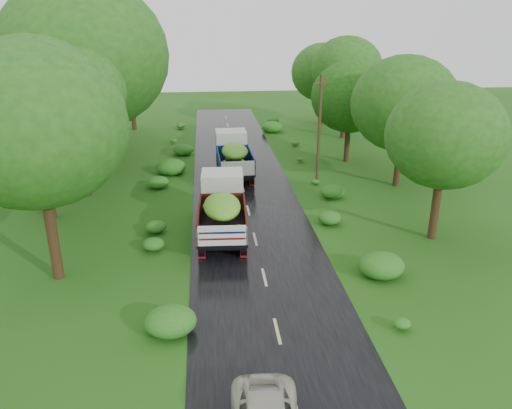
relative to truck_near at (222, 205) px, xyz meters
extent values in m
plane|color=#214C10|center=(1.61, -8.99, -1.56)|extent=(120.00, 120.00, 0.00)
cube|color=black|center=(1.61, -3.99, -1.55)|extent=(6.50, 80.00, 0.02)
cube|color=#BFB78C|center=(1.61, -8.99, -1.54)|extent=(0.12, 1.60, 0.00)
cube|color=#BFB78C|center=(1.61, -4.99, -1.54)|extent=(0.12, 1.60, 0.00)
cube|color=#BFB78C|center=(1.61, -0.99, -1.54)|extent=(0.12, 1.60, 0.00)
cube|color=#BFB78C|center=(1.61, 3.01, -1.54)|extent=(0.12, 1.60, 0.00)
cube|color=#BFB78C|center=(1.61, 7.01, -1.54)|extent=(0.12, 1.60, 0.00)
cube|color=#BFB78C|center=(1.61, 11.01, -1.54)|extent=(0.12, 1.60, 0.00)
cube|color=#BFB78C|center=(1.61, 15.01, -1.54)|extent=(0.12, 1.60, 0.00)
cube|color=#BFB78C|center=(1.61, 19.01, -1.54)|extent=(0.12, 1.60, 0.00)
cube|color=#BFB78C|center=(1.61, 23.01, -1.54)|extent=(0.12, 1.60, 0.00)
cube|color=#BFB78C|center=(1.61, 27.01, -1.54)|extent=(0.12, 1.60, 0.00)
cube|color=#BFB78C|center=(1.61, 31.01, -1.54)|extent=(0.12, 1.60, 0.00)
cube|color=black|center=(-0.01, -0.33, -0.89)|extent=(2.03, 5.84, 0.29)
cylinder|color=black|center=(-0.91, 1.81, -1.05)|extent=(0.33, 1.04, 1.02)
cylinder|color=black|center=(1.07, 1.72, -1.05)|extent=(0.33, 1.04, 1.02)
cylinder|color=black|center=(-1.07, -1.59, -1.05)|extent=(0.33, 1.04, 1.02)
cylinder|color=black|center=(0.92, -1.68, -1.05)|extent=(0.33, 1.04, 1.02)
cylinder|color=black|center=(-1.11, -2.64, -1.05)|extent=(0.33, 1.04, 1.02)
cylinder|color=black|center=(0.87, -2.73, -1.05)|extent=(0.33, 1.04, 1.02)
cube|color=maroon|center=(-1.13, -2.98, -1.27)|extent=(0.35, 0.06, 0.46)
cube|color=maroon|center=(0.85, -3.07, -1.27)|extent=(0.35, 0.06, 0.46)
cube|color=silver|center=(0.09, 1.97, 0.22)|extent=(2.35, 2.05, 1.94)
cube|color=black|center=(-0.06, -1.40, -0.67)|extent=(2.55, 4.50, 0.16)
cube|color=#47130C|center=(-1.20, -1.35, -0.10)|extent=(0.28, 4.40, 0.97)
cube|color=#47130C|center=(1.07, -1.45, -0.10)|extent=(0.28, 4.40, 0.97)
cube|color=#47130C|center=(0.03, 0.76, -0.10)|extent=(2.36, 0.19, 0.97)
cube|color=silver|center=(-0.16, -3.56, -0.10)|extent=(2.36, 0.19, 0.97)
ellipsoid|color=#408017|center=(-0.06, -1.40, 0.51)|extent=(2.14, 3.78, 1.02)
cube|color=black|center=(1.20, 10.02, -0.90)|extent=(1.89, 5.76, 0.28)
cylinder|color=black|center=(0.16, 12.07, -1.05)|extent=(0.31, 1.02, 1.02)
cylinder|color=black|center=(2.13, 12.12, -1.05)|extent=(0.31, 1.02, 1.02)
cylinder|color=black|center=(0.25, 8.69, -1.05)|extent=(0.31, 1.02, 1.02)
cylinder|color=black|center=(2.22, 8.74, -1.05)|extent=(0.31, 1.02, 1.02)
cylinder|color=black|center=(0.27, 7.65, -1.05)|extent=(0.31, 1.02, 1.02)
cylinder|color=black|center=(2.24, 7.70, -1.05)|extent=(0.31, 1.02, 1.02)
cube|color=maroon|center=(0.28, 7.31, -1.27)|extent=(0.35, 0.05, 0.46)
cube|color=maroon|center=(2.25, 7.36, -1.27)|extent=(0.35, 0.05, 0.46)
cube|color=silver|center=(1.14, 12.30, 0.21)|extent=(2.29, 1.98, 1.93)
cube|color=black|center=(1.22, 8.95, -0.67)|extent=(2.44, 4.42, 0.16)
cube|color=navy|center=(0.10, 8.92, -0.11)|extent=(0.19, 4.37, 0.96)
cube|color=navy|center=(2.35, 8.98, -0.11)|extent=(0.19, 4.37, 0.96)
cube|color=navy|center=(1.17, 11.09, -0.11)|extent=(2.34, 0.14, 0.96)
cube|color=silver|center=(1.28, 6.81, -0.11)|extent=(2.34, 0.14, 0.96)
ellipsoid|color=#408017|center=(1.22, 8.95, 0.50)|extent=(2.05, 3.72, 1.02)
cylinder|color=#382616|center=(6.64, 7.21, 2.11)|extent=(0.26, 0.26, 7.33)
cube|color=#382616|center=(6.64, 7.21, 5.22)|extent=(1.21, 0.59, 0.09)
cylinder|color=black|center=(-7.41, -4.01, 2.27)|extent=(0.46, 0.46, 7.66)
ellipsoid|color=#12480D|center=(-7.41, -4.01, 5.19)|extent=(3.83, 3.83, 3.44)
cylinder|color=black|center=(-9.53, 2.97, 2.14)|extent=(0.46, 0.46, 7.40)
ellipsoid|color=#12480D|center=(-9.53, 2.97, 4.95)|extent=(3.93, 3.93, 3.54)
cylinder|color=black|center=(-8.32, 6.69, 2.11)|extent=(0.46, 0.46, 7.33)
ellipsoid|color=#12480D|center=(-8.32, 6.69, 4.89)|extent=(3.47, 3.47, 3.13)
cylinder|color=black|center=(-8.82, 12.56, 3.09)|extent=(0.50, 0.50, 9.29)
ellipsoid|color=#12480D|center=(-8.82, 12.56, 6.62)|extent=(4.81, 4.81, 4.33)
cylinder|color=black|center=(-8.73, 16.88, 1.88)|extent=(0.45, 0.45, 6.88)
ellipsoid|color=#12480D|center=(-8.73, 16.88, 4.49)|extent=(3.29, 3.29, 2.96)
cylinder|color=black|center=(-9.79, 20.88, 1.98)|extent=(0.45, 0.45, 7.08)
ellipsoid|color=#12480D|center=(-9.79, 20.88, 4.68)|extent=(3.97, 3.97, 3.57)
cylinder|color=black|center=(-7.78, 26.08, 2.55)|extent=(0.48, 0.48, 8.22)
ellipsoid|color=#12480D|center=(-7.78, 26.08, 5.68)|extent=(3.49, 3.49, 3.14)
cylinder|color=black|center=(10.73, -1.75, 1.51)|extent=(0.43, 0.43, 6.15)
ellipsoid|color=#1E5214|center=(10.73, -1.75, 3.85)|extent=(3.40, 3.40, 3.06)
cylinder|color=black|center=(11.94, 6.56, 1.56)|extent=(0.43, 0.43, 6.24)
ellipsoid|color=#1E5214|center=(11.94, 6.56, 3.93)|extent=(3.69, 3.69, 3.32)
cylinder|color=black|center=(10.19, 12.68, 1.29)|extent=(0.42, 0.42, 5.70)
ellipsoid|color=#1E5214|center=(10.19, 12.68, 3.46)|extent=(3.44, 3.44, 3.10)
cylinder|color=black|center=(12.02, 20.52, 1.99)|extent=(0.45, 0.45, 7.09)
ellipsoid|color=#1E5214|center=(12.02, 20.52, 4.68)|extent=(3.56, 3.56, 3.21)
cylinder|color=black|center=(11.29, 26.56, 1.45)|extent=(0.42, 0.42, 6.01)
ellipsoid|color=#1E5214|center=(11.29, 26.56, 3.73)|extent=(3.59, 3.59, 3.23)
camera|label=1|loc=(-0.75, -24.20, 9.35)|focal=35.00mm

